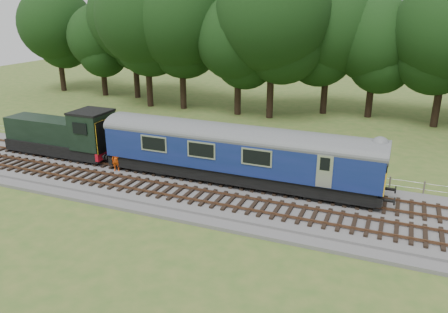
% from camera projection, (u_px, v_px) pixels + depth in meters
% --- Properties ---
extents(ground, '(120.00, 120.00, 0.00)m').
position_uv_depth(ground, '(189.00, 189.00, 28.27)').
color(ground, '#3C6023').
rests_on(ground, ground).
extents(ballast, '(70.00, 7.00, 0.35)m').
position_uv_depth(ballast, '(189.00, 186.00, 28.21)').
color(ballast, '#4C4C4F').
rests_on(ballast, ground).
extents(track_north, '(67.20, 2.40, 0.21)m').
position_uv_depth(track_north, '(198.00, 175.00, 29.36)').
color(track_north, black).
rests_on(track_north, ballast).
extents(track_south, '(67.20, 2.40, 0.21)m').
position_uv_depth(track_south, '(177.00, 192.00, 26.74)').
color(track_south, black).
rests_on(track_south, ballast).
extents(fence, '(64.00, 0.12, 1.00)m').
position_uv_depth(fence, '(217.00, 166.00, 32.20)').
color(fence, '#6B6054').
rests_on(fence, ground).
extents(tree_line, '(70.00, 8.00, 18.00)m').
position_uv_depth(tree_line, '(280.00, 114.00, 47.46)').
color(tree_line, black).
rests_on(tree_line, ground).
extents(dmu_railcar, '(18.05, 2.86, 3.88)m').
position_uv_depth(dmu_railcar, '(237.00, 149.00, 27.64)').
color(dmu_railcar, black).
rests_on(dmu_railcar, ground).
extents(shunter_loco, '(8.91, 2.60, 3.38)m').
position_uv_depth(shunter_loco, '(64.00, 135.00, 32.86)').
color(shunter_loco, black).
rests_on(shunter_loco, ground).
extents(worker, '(0.69, 0.55, 1.66)m').
position_uv_depth(worker, '(116.00, 159.00, 30.06)').
color(worker, '#EB4B0C').
rests_on(worker, ballast).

